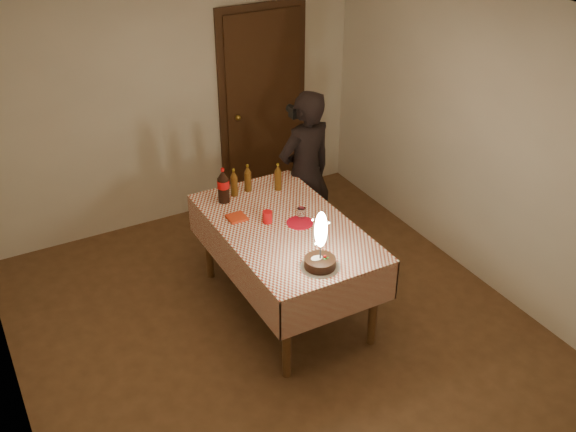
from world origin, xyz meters
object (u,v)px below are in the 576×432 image
object	(u,v)px
red_cup	(267,217)
cola_bottle	(223,186)
amber_bottle_mid	(248,179)
amber_bottle_right	(278,178)
photographer	(305,174)
dining_table	(285,237)
clear_cup	(301,213)
birthday_cake	(320,251)
red_plate	(300,223)
amber_bottle_left	(234,183)

from	to	relation	value
red_cup	cola_bottle	size ratio (longest dim) A/B	0.31
amber_bottle_mid	cola_bottle	bearing A→B (deg)	-163.62
amber_bottle_right	amber_bottle_mid	size ratio (longest dim) A/B	1.00
photographer	dining_table	bearing A→B (deg)	-129.65
dining_table	amber_bottle_mid	world-z (taller)	amber_bottle_mid
clear_cup	amber_bottle_mid	xyz separation A→B (m)	(-0.18, 0.64, 0.07)
dining_table	photographer	xyz separation A→B (m)	(0.62, 0.75, 0.09)
birthday_cake	amber_bottle_right	xyz separation A→B (m)	(0.29, 1.21, -0.02)
amber_bottle_right	red_cup	bearing A→B (deg)	-126.75
cola_bottle	amber_bottle_mid	xyz separation A→B (m)	(0.27, 0.08, -0.03)
birthday_cake	amber_bottle_right	distance (m)	1.24
amber_bottle_mid	photographer	world-z (taller)	photographer
red_plate	amber_bottle_left	distance (m)	0.75
red_plate	amber_bottle_left	size ratio (longest dim) A/B	0.86
birthday_cake	photographer	xyz separation A→B (m)	(0.67, 1.39, -0.16)
dining_table	photographer	world-z (taller)	photographer
amber_bottle_right	dining_table	bearing A→B (deg)	-112.77
birthday_cake	cola_bottle	world-z (taller)	birthday_cake
amber_bottle_right	red_plate	bearing A→B (deg)	-101.07
birthday_cake	amber_bottle_right	bearing A→B (deg)	76.35
red_plate	amber_bottle_mid	distance (m)	0.73
birthday_cake	amber_bottle_left	bearing A→B (deg)	93.99
dining_table	birthday_cake	size ratio (longest dim) A/B	3.65
red_cup	photographer	world-z (taller)	photographer
amber_bottle_right	amber_bottle_mid	bearing A→B (deg)	155.64
dining_table	red_plate	distance (m)	0.17
clear_cup	amber_bottle_left	xyz separation A→B (m)	(-0.32, 0.62, 0.07)
dining_table	photographer	bearing A→B (deg)	50.35
clear_cup	amber_bottle_left	size ratio (longest dim) A/B	0.35
amber_bottle_mid	photographer	xyz separation A→B (m)	(0.62, 0.07, -0.13)
red_plate	amber_bottle_mid	xyz separation A→B (m)	(-0.13, 0.71, 0.11)
red_plate	amber_bottle_mid	world-z (taller)	amber_bottle_mid
dining_table	red_cup	bearing A→B (deg)	130.69
cola_bottle	amber_bottle_right	bearing A→B (deg)	-3.51
amber_bottle_mid	amber_bottle_left	bearing A→B (deg)	-172.57
clear_cup	amber_bottle_mid	size ratio (longest dim) A/B	0.35
amber_bottle_left	amber_bottle_right	world-z (taller)	same
red_cup	amber_bottle_mid	size ratio (longest dim) A/B	0.39
cola_bottle	amber_bottle_right	size ratio (longest dim) A/B	1.25
red_plate	red_cup	distance (m)	0.27
amber_bottle_left	amber_bottle_mid	distance (m)	0.14
red_cup	red_plate	bearing A→B (deg)	-32.69
dining_table	red_cup	world-z (taller)	red_cup
dining_table	cola_bottle	distance (m)	0.71
photographer	amber_bottle_left	bearing A→B (deg)	-173.56
dining_table	amber_bottle_right	bearing A→B (deg)	67.23
clear_cup	cola_bottle	distance (m)	0.72
red_plate	amber_bottle_right	bearing A→B (deg)	78.93
amber_bottle_mid	red_cup	bearing A→B (deg)	-99.71
amber_bottle_left	amber_bottle_right	xyz separation A→B (m)	(0.38, -0.09, 0.00)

